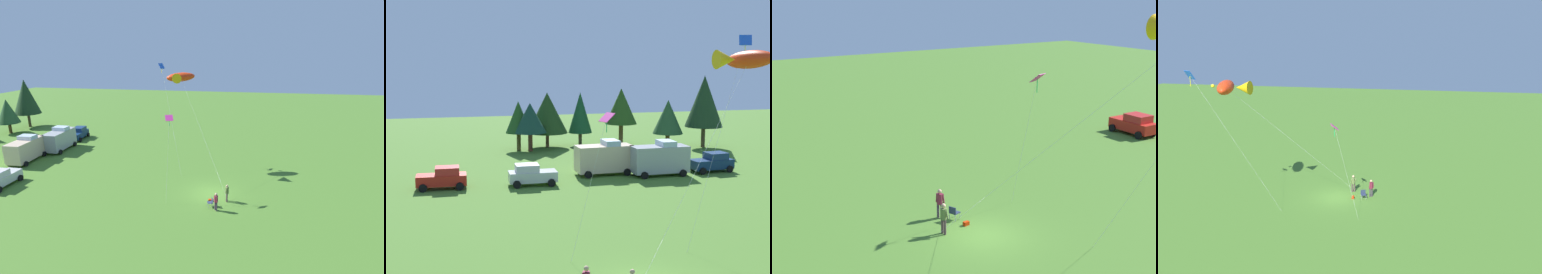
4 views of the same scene
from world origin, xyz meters
TOP-DOWN VIEW (x-y plane):
  - car_red_sedan at (-9.78, 22.91)m, footprint 4.22×2.25m
  - car_silver_compact at (-2.20, 22.37)m, footprint 4.22×2.24m
  - van_camper_beige at (5.27, 25.06)m, footprint 5.50×2.82m
  - van_motorhome_grey at (10.30, 23.46)m, footprint 5.44×2.69m
  - car_navy_hatch at (16.01, 23.82)m, footprint 4.36×2.55m
  - treeline_distant at (10.47, 40.06)m, footprint 26.72×9.39m
  - kite_large_fish at (7.59, 4.72)m, footprint 10.66×8.51m
  - kite_diamond_blue at (9.00, 7.26)m, footprint 5.72×3.91m
  - kite_diamond_rainbow at (-0.95, 3.96)m, footprint 2.41×0.90m

SIDE VIEW (x-z plane):
  - car_red_sedan at x=-9.78m, z-range 0.00..1.89m
  - car_silver_compact at x=-2.20m, z-range 0.00..1.89m
  - car_navy_hatch at x=16.01m, z-range 0.00..1.89m
  - van_camper_beige at x=5.27m, z-range -0.03..3.31m
  - van_motorhome_grey at x=10.30m, z-range -0.03..3.31m
  - treeline_distant at x=10.47m, z-range 0.19..9.18m
  - kite_diamond_rainbow at x=-0.95m, z-range 3.57..11.77m
  - kite_large_fish at x=7.59m, z-range 5.18..16.85m
  - kite_diamond_blue at x=9.00m, z-range 5.34..17.90m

